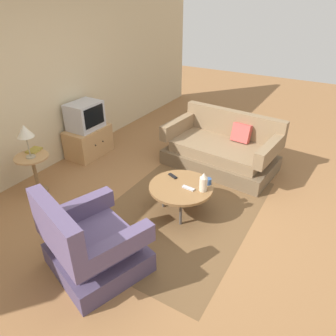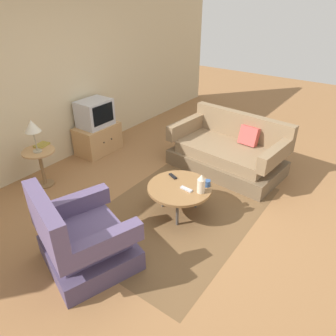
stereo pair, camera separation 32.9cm
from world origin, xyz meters
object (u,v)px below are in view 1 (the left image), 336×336
at_px(armchair, 91,246).
at_px(table_lamp, 25,132).
at_px(side_table, 34,167).
at_px(mug, 208,181).
at_px(television, 85,116).
at_px(tv_remote_silver, 188,188).
at_px(tv_remote_dark, 173,176).
at_px(couch, 222,150).
at_px(vase, 203,182).
at_px(book, 34,150).
at_px(coffee_table, 181,188).
at_px(tv_stand, 89,141).

distance_m(armchair, table_lamp, 1.92).
height_order(side_table, mug, side_table).
bearing_deg(table_lamp, television, 9.09).
bearing_deg(armchair, tv_remote_silver, 90.97).
bearing_deg(side_table, tv_remote_dark, -67.15).
height_order(couch, vase, couch).
bearing_deg(tv_remote_dark, book, 41.09).
xyz_separation_m(mug, tv_remote_dark, (-0.08, 0.48, -0.03)).
relative_size(armchair, couch, 0.62).
relative_size(table_lamp, vase, 1.89).
relative_size(tv_remote_silver, book, 0.73).
xyz_separation_m(coffee_table, vase, (0.05, -0.28, 0.15)).
bearing_deg(vase, television, 76.50).
distance_m(coffee_table, book, 2.19).
distance_m(armchair, tv_stand, 2.73).
distance_m(vase, mug, 0.19).
distance_m(vase, tv_remote_dark, 0.51).
xyz_separation_m(tv_stand, book, (-1.14, -0.08, 0.34)).
xyz_separation_m(couch, vase, (-1.41, -0.31, 0.24)).
bearing_deg(coffee_table, tv_remote_silver, -96.87).
xyz_separation_m(side_table, tv_stand, (1.27, 0.18, -0.16)).
relative_size(tv_stand, mug, 5.94).
distance_m(tv_remote_dark, book, 2.03).
relative_size(side_table, tv_remote_silver, 3.44).
bearing_deg(armchair, vase, 85.46).
relative_size(couch, side_table, 3.16).
bearing_deg(book, tv_remote_dark, -83.91).
bearing_deg(mug, tv_remote_silver, 144.10).
height_order(armchair, coffee_table, armchair).
bearing_deg(side_table, couch, -43.72).
xyz_separation_m(tv_stand, vase, (-0.60, -2.48, 0.28)).
relative_size(coffee_table, tv_remote_dark, 5.45).
bearing_deg(tv_remote_silver, vase, 24.43).
bearing_deg(side_table, television, 8.16).
bearing_deg(mug, side_table, 110.12).
bearing_deg(armchair, coffee_table, 95.59).
bearing_deg(mug, table_lamp, 110.84).
xyz_separation_m(couch, side_table, (-2.09, 2.00, 0.13)).
bearing_deg(coffee_table, table_lamp, 108.03).
bearing_deg(couch, tv_stand, 25.76).
relative_size(coffee_table, tv_stand, 1.08).
height_order(television, tv_remote_dark, television).
xyz_separation_m(tv_stand, mug, (-0.43, -2.48, 0.20)).
bearing_deg(tv_remote_silver, table_lamp, -158.37).
distance_m(side_table, tv_remote_silver, 2.22).
relative_size(couch, tv_stand, 2.39).
height_order(couch, mug, couch).
height_order(tv_remote_dark, tv_remote_silver, same).
bearing_deg(mug, tv_remote_dark, 98.94).
bearing_deg(tv_remote_dark, side_table, 45.52).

